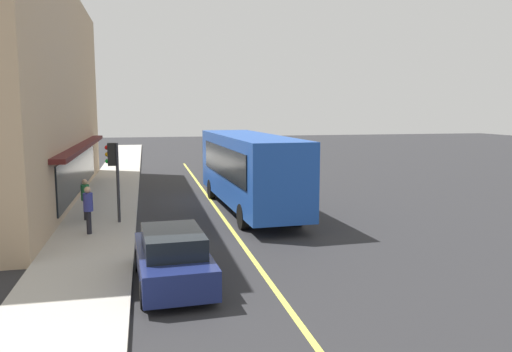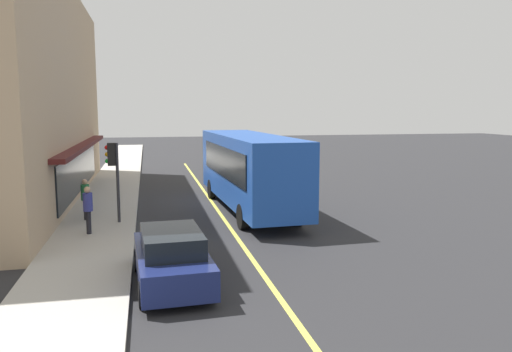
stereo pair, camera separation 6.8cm
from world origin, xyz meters
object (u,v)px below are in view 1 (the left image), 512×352
at_px(traffic_light, 113,163).
at_px(pedestrian_mid_block, 85,196).
at_px(car_navy, 173,258).
at_px(bus, 249,168).
at_px(pedestrian_by_curb, 88,206).

distance_m(traffic_light, pedestrian_mid_block, 1.95).
xyz_separation_m(car_navy, pedestrian_mid_block, (8.14, 3.09, 0.42)).
bearing_deg(traffic_light, car_navy, -165.68).
bearing_deg(car_navy, bus, -23.07).
relative_size(traffic_light, pedestrian_mid_block, 1.89).
height_order(traffic_light, car_navy, traffic_light).
xyz_separation_m(bus, traffic_light, (-1.95, 5.89, 0.55)).
xyz_separation_m(bus, pedestrian_by_curb, (-3.70, 6.71, -0.78)).
height_order(bus, traffic_light, bus).
bearing_deg(pedestrian_by_curb, traffic_light, -25.18).
xyz_separation_m(traffic_light, pedestrian_mid_block, (0.72, 1.19, -1.37)).
bearing_deg(car_navy, traffic_light, 14.32).
bearing_deg(traffic_light, pedestrian_by_curb, 154.82).
relative_size(bus, pedestrian_by_curb, 6.43).
distance_m(bus, pedestrian_mid_block, 7.23).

